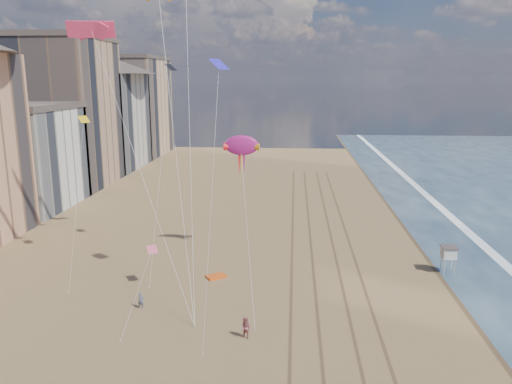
% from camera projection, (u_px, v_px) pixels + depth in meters
% --- Properties ---
extents(wet_sand, '(260.00, 260.00, 0.00)m').
position_uv_depth(wet_sand, '(448.00, 243.00, 64.70)').
color(wet_sand, '#42301E').
rests_on(wet_sand, ground).
extents(foam, '(260.00, 260.00, 0.00)m').
position_uv_depth(foam, '(481.00, 244.00, 64.39)').
color(foam, white).
rests_on(foam, ground).
extents(tracks, '(7.68, 120.00, 0.01)m').
position_uv_depth(tracks, '(325.00, 267.00, 56.21)').
color(tracks, brown).
rests_on(tracks, ground).
extents(buildings, '(34.72, 131.35, 29.00)m').
position_uv_depth(buildings, '(51.00, 119.00, 91.48)').
color(buildings, '#C6B284').
rests_on(buildings, ground).
extents(lifeguard_stand, '(1.68, 1.68, 3.03)m').
position_uv_depth(lifeguard_stand, '(449.00, 253.00, 54.10)').
color(lifeguard_stand, silver).
rests_on(lifeguard_stand, ground).
extents(grounded_kite, '(2.43, 2.23, 0.23)m').
position_uv_depth(grounded_kite, '(216.00, 276.00, 53.33)').
color(grounded_kite, '#E45113').
rests_on(grounded_kite, ground).
extents(show_kite, '(4.19, 9.70, 22.41)m').
position_uv_depth(show_kite, '(242.00, 146.00, 57.29)').
color(show_kite, '#A0186E').
rests_on(show_kite, ground).
extents(kite_flyer_a, '(0.58, 0.39, 1.56)m').
position_uv_depth(kite_flyer_a, '(141.00, 301.00, 45.95)').
color(kite_flyer_a, '#53566B').
rests_on(kite_flyer_a, ground).
extents(kite_flyer_b, '(1.11, 1.01, 1.85)m').
position_uv_depth(kite_flyer_b, '(246.00, 328.00, 40.57)').
color(kite_flyer_b, '#9C4F55').
rests_on(kite_flyer_b, ground).
extents(small_kites, '(17.36, 11.76, 18.71)m').
position_uv_depth(small_kites, '(162.00, 119.00, 48.56)').
color(small_kites, black).
rests_on(small_kites, ground).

